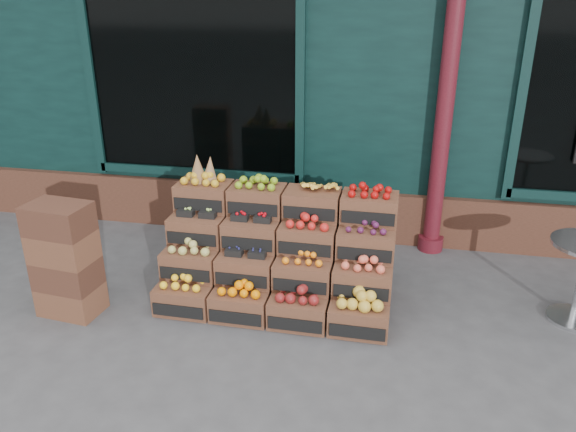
# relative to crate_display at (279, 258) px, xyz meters

# --- Properties ---
(ground) EXTENTS (60.00, 60.00, 0.00)m
(ground) POSITION_rel_crate_display_xyz_m (0.28, -0.69, -0.41)
(ground) COLOR #424245
(ground) RESTS_ON ground
(shop_facade) EXTENTS (12.00, 6.24, 4.80)m
(shop_facade) POSITION_rel_crate_display_xyz_m (0.28, 4.43, 1.99)
(shop_facade) COLOR black
(shop_facade) RESTS_ON ground
(crate_display) EXTENTS (2.14, 1.06, 1.33)m
(crate_display) POSITION_rel_crate_display_xyz_m (0.00, 0.00, 0.00)
(crate_display) COLOR brown
(crate_display) RESTS_ON ground
(spare_crates) EXTENTS (0.57, 0.43, 1.07)m
(spare_crates) POSITION_rel_crate_display_xyz_m (-1.83, -0.64, 0.12)
(spare_crates) COLOR brown
(spare_crates) RESTS_ON ground
(shopkeeper) EXTENTS (0.83, 0.64, 2.03)m
(shopkeeper) POSITION_rel_crate_display_xyz_m (-1.48, 2.13, 0.60)
(shopkeeper) COLOR #154B20
(shopkeeper) RESTS_ON ground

